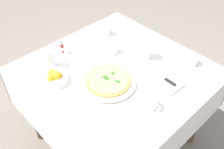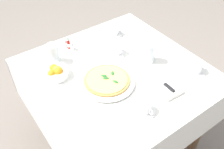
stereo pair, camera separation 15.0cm
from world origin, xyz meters
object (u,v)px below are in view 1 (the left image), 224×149
at_px(napkin_folded, 163,80).
at_px(coffee_cup_far_left, 192,60).
at_px(coffee_cup_right_edge, 105,31).
at_px(pepper_shaker, 66,50).
at_px(water_glass_center_back, 145,51).
at_px(pizza, 108,80).
at_px(coffee_cup_near_right, 150,103).
at_px(dinner_knife, 163,78).
at_px(pizza_plate, 108,82).
at_px(hot_sauce_bottle, 62,48).
at_px(water_glass_back_corner, 49,59).
at_px(menu_card, 27,64).
at_px(citrus_bowl, 55,77).
at_px(coffee_cup_near_left, 112,49).
at_px(salt_shaker, 59,48).

bearing_deg(napkin_folded, coffee_cup_far_left, -92.21).
distance_m(coffee_cup_far_left, coffee_cup_right_edge, 0.65).
bearing_deg(pepper_shaker, water_glass_center_back, -138.23).
distance_m(pizza, coffee_cup_near_right, 0.29).
distance_m(napkin_folded, dinner_knife, 0.01).
distance_m(pizza_plate, hot_sauce_bottle, 0.43).
distance_m(pizza_plate, coffee_cup_near_right, 0.29).
bearing_deg(coffee_cup_near_right, pizza, 7.53).
relative_size(pizza, water_glass_back_corner, 2.14).
xyz_separation_m(coffee_cup_far_left, coffee_cup_right_edge, (0.62, 0.16, 0.00)).
distance_m(water_glass_center_back, dinner_knife, 0.24).
height_order(coffee_cup_near_right, pepper_shaker, coffee_cup_near_right).
bearing_deg(water_glass_back_corner, menu_card, 53.66).
bearing_deg(citrus_bowl, coffee_cup_near_right, -154.01).
bearing_deg(napkin_folded, pizza_plate, 53.35).
bearing_deg(pizza, coffee_cup_near_right, -172.47).
height_order(citrus_bowl, pepper_shaker, citrus_bowl).
xyz_separation_m(pizza_plate, coffee_cup_far_left, (-0.23, -0.50, 0.02)).
bearing_deg(citrus_bowl, hot_sauce_bottle, -43.72).
relative_size(coffee_cup_near_left, napkin_folded, 0.57).
height_order(coffee_cup_near_right, coffee_cup_right_edge, coffee_cup_right_edge).
xyz_separation_m(pizza, coffee_cup_right_edge, (0.39, -0.33, 0.01)).
relative_size(water_glass_back_corner, citrus_bowl, 0.83).
xyz_separation_m(coffee_cup_right_edge, water_glass_center_back, (-0.38, -0.00, 0.02)).
height_order(coffee_cup_right_edge, dinner_knife, coffee_cup_right_edge).
xyz_separation_m(citrus_bowl, salt_shaker, (0.23, -0.18, -0.00)).
relative_size(coffee_cup_near_right, hot_sauce_bottle, 1.60).
bearing_deg(pizza_plate, salt_shaker, 3.43).
distance_m(coffee_cup_near_right, citrus_bowl, 0.57).
bearing_deg(salt_shaker, pizza_plate, -176.57).
relative_size(pizza_plate, coffee_cup_near_left, 2.52).
height_order(citrus_bowl, menu_card, citrus_bowl).
bearing_deg(citrus_bowl, menu_card, 14.97).
relative_size(coffee_cup_near_right, salt_shaker, 2.36).
distance_m(pizza_plate, pepper_shaker, 0.40).
bearing_deg(pizza_plate, hot_sauce_bottle, 2.31).
relative_size(water_glass_center_back, menu_card, 1.56).
bearing_deg(pizza_plate, coffee_cup_near_left, -47.36).
bearing_deg(citrus_bowl, pepper_shaker, -49.41).
relative_size(coffee_cup_far_left, hot_sauce_bottle, 1.60).
relative_size(pizza_plate, dinner_knife, 1.68).
xyz_separation_m(water_glass_back_corner, hot_sauce_bottle, (0.06, -0.14, -0.02)).
bearing_deg(hot_sauce_bottle, coffee_cup_right_edge, -96.11).
relative_size(pizza_plate, coffee_cup_far_left, 2.48).
distance_m(coffee_cup_far_left, citrus_bowl, 0.84).
bearing_deg(menu_card, pepper_shaker, -128.87).
relative_size(coffee_cup_right_edge, coffee_cup_near_left, 1.00).
bearing_deg(pepper_shaker, pizza_plate, -178.95).
xyz_separation_m(coffee_cup_near_right, pepper_shaker, (0.69, 0.05, -0.00)).
distance_m(coffee_cup_far_left, coffee_cup_near_right, 0.46).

